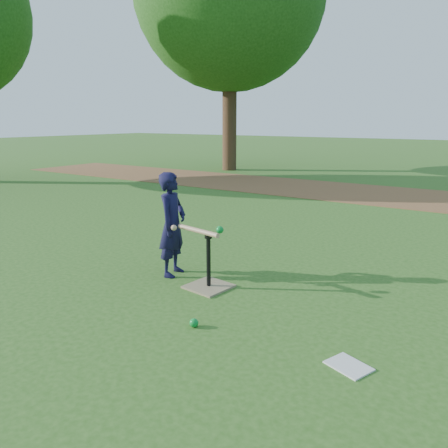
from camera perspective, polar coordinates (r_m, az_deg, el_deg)
The scene contains 7 objects.
ground at distance 4.52m, azimuth -4.57°, elevation -9.73°, with size 80.00×80.00×0.00m, color #285116.
dirt_strip at distance 11.20m, azimuth 19.89°, elevation 3.60°, with size 24.00×3.00×0.01m, color brown.
child at distance 5.05m, azimuth -6.76°, elevation -0.06°, with size 0.44×0.29×1.21m, color black.
wiffle_ball_ground at distance 3.94m, azimuth -3.95°, elevation -12.76°, with size 0.08×0.08×0.08m, color #0B802B.
clipboard at distance 3.51m, azimuth 15.98°, elevation -17.39°, with size 0.30×0.23×0.01m, color silver.
batting_tee at distance 4.76m, azimuth -2.02°, elevation -7.04°, with size 0.48×0.48×0.61m.
swing_action at distance 4.66m, azimuth -3.17°, elevation -0.81°, with size 0.63×0.20×0.10m.
Camera 1 is at (2.59, -3.25, 1.78)m, focal length 35.00 mm.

